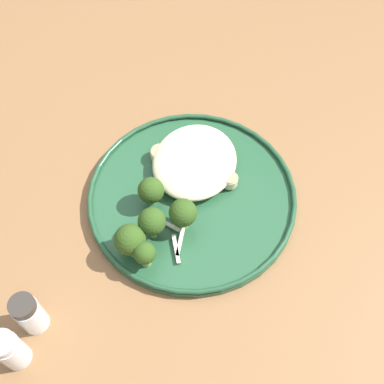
{
  "coord_description": "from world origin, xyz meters",
  "views": [
    {
      "loc": [
        -0.34,
        -0.14,
        1.34
      ],
      "look_at": [
        -0.01,
        -0.02,
        0.76
      ],
      "focal_mm": 46.15,
      "sensor_mm": 36.0,
      "label": 1
    }
  ],
  "objects_px": {
    "seared_scallop_on_noodles": "(205,161)",
    "seared_scallop_tilted_round": "(161,154)",
    "pepper_shaker": "(29,314)",
    "seared_scallop_right_edge": "(230,180)",
    "broccoli_floret_rear_charred": "(148,255)",
    "salt_shaker": "(10,350)",
    "broccoli_floret_beside_noodles": "(152,222)",
    "seared_scallop_large_seared": "(173,161)",
    "broccoli_floret_split_head": "(183,213)",
    "broccoli_floret_front_edge": "(130,240)",
    "broccoli_floret_small_sprig": "(151,191)",
    "dinner_plate": "(192,196)"
  },
  "relations": [
    {
      "from": "seared_scallop_on_noodles",
      "to": "seared_scallop_tilted_round",
      "type": "bearing_deg",
      "value": 99.45
    },
    {
      "from": "pepper_shaker",
      "to": "seared_scallop_right_edge",
      "type": "bearing_deg",
      "value": -32.33
    },
    {
      "from": "seared_scallop_on_noodles",
      "to": "pepper_shaker",
      "type": "bearing_deg",
      "value": 156.67
    },
    {
      "from": "broccoli_floret_rear_charred",
      "to": "salt_shaker",
      "type": "relative_size",
      "value": 0.68
    },
    {
      "from": "seared_scallop_tilted_round",
      "to": "broccoli_floret_beside_noodles",
      "type": "height_order",
      "value": "broccoli_floret_beside_noodles"
    },
    {
      "from": "seared_scallop_on_noodles",
      "to": "seared_scallop_right_edge",
      "type": "xyz_separation_m",
      "value": [
        -0.02,
        -0.04,
        0.0
      ]
    },
    {
      "from": "seared_scallop_large_seared",
      "to": "broccoli_floret_split_head",
      "type": "height_order",
      "value": "broccoli_floret_split_head"
    },
    {
      "from": "seared_scallop_tilted_round",
      "to": "broccoli_floret_front_edge",
      "type": "distance_m",
      "value": 0.15
    },
    {
      "from": "seared_scallop_on_noodles",
      "to": "broccoli_floret_small_sprig",
      "type": "xyz_separation_m",
      "value": [
        -0.08,
        0.05,
        0.02
      ]
    },
    {
      "from": "seared_scallop_right_edge",
      "to": "broccoli_floret_rear_charred",
      "type": "height_order",
      "value": "broccoli_floret_rear_charred"
    },
    {
      "from": "seared_scallop_large_seared",
      "to": "broccoli_floret_small_sprig",
      "type": "xyz_separation_m",
      "value": [
        -0.07,
        0.01,
        0.02
      ]
    },
    {
      "from": "seared_scallop_large_seared",
      "to": "seared_scallop_tilted_round",
      "type": "height_order",
      "value": "seared_scallop_large_seared"
    },
    {
      "from": "broccoli_floret_front_edge",
      "to": "salt_shaker",
      "type": "height_order",
      "value": "salt_shaker"
    },
    {
      "from": "broccoli_floret_beside_noodles",
      "to": "broccoli_floret_rear_charred",
      "type": "distance_m",
      "value": 0.04
    },
    {
      "from": "seared_scallop_on_noodles",
      "to": "broccoli_floret_rear_charred",
      "type": "distance_m",
      "value": 0.17
    },
    {
      "from": "broccoli_floret_beside_noodles",
      "to": "broccoli_floret_small_sprig",
      "type": "relative_size",
      "value": 1.14
    },
    {
      "from": "seared_scallop_large_seared",
      "to": "broccoli_floret_rear_charred",
      "type": "distance_m",
      "value": 0.16
    },
    {
      "from": "broccoli_floret_split_head",
      "to": "broccoli_floret_rear_charred",
      "type": "relative_size",
      "value": 1.17
    },
    {
      "from": "dinner_plate",
      "to": "seared_scallop_tilted_round",
      "type": "distance_m",
      "value": 0.08
    },
    {
      "from": "salt_shaker",
      "to": "broccoli_floret_split_head",
      "type": "bearing_deg",
      "value": -29.42
    },
    {
      "from": "broccoli_floret_rear_charred",
      "to": "pepper_shaker",
      "type": "bearing_deg",
      "value": 137.25
    },
    {
      "from": "broccoli_floret_small_sprig",
      "to": "pepper_shaker",
      "type": "relative_size",
      "value": 0.73
    },
    {
      "from": "broccoli_floret_front_edge",
      "to": "salt_shaker",
      "type": "relative_size",
      "value": 0.77
    },
    {
      "from": "broccoli_floret_small_sprig",
      "to": "broccoli_floret_rear_charred",
      "type": "bearing_deg",
      "value": -160.77
    },
    {
      "from": "broccoli_floret_front_edge",
      "to": "broccoli_floret_rear_charred",
      "type": "bearing_deg",
      "value": -111.01
    },
    {
      "from": "broccoli_floret_small_sprig",
      "to": "dinner_plate",
      "type": "bearing_deg",
      "value": -59.95
    },
    {
      "from": "broccoli_floret_split_head",
      "to": "salt_shaker",
      "type": "height_order",
      "value": "salt_shaker"
    },
    {
      "from": "seared_scallop_tilted_round",
      "to": "broccoli_floret_front_edge",
      "type": "height_order",
      "value": "broccoli_floret_front_edge"
    },
    {
      "from": "seared_scallop_right_edge",
      "to": "broccoli_floret_beside_noodles",
      "type": "height_order",
      "value": "broccoli_floret_beside_noodles"
    },
    {
      "from": "broccoli_floret_small_sprig",
      "to": "broccoli_floret_rear_charred",
      "type": "distance_m",
      "value": 0.09
    },
    {
      "from": "seared_scallop_on_noodles",
      "to": "broccoli_floret_front_edge",
      "type": "bearing_deg",
      "value": 163.91
    },
    {
      "from": "broccoli_floret_front_edge",
      "to": "broccoli_floret_split_head",
      "type": "relative_size",
      "value": 0.97
    },
    {
      "from": "seared_scallop_on_noodles",
      "to": "seared_scallop_tilted_round",
      "type": "relative_size",
      "value": 1.09
    },
    {
      "from": "broccoli_floret_front_edge",
      "to": "broccoli_floret_rear_charred",
      "type": "xyz_separation_m",
      "value": [
        -0.01,
        -0.03,
        -0.0
      ]
    },
    {
      "from": "broccoli_floret_small_sprig",
      "to": "broccoli_floret_rear_charred",
      "type": "height_order",
      "value": "broccoli_floret_small_sprig"
    },
    {
      "from": "broccoli_floret_small_sprig",
      "to": "salt_shaker",
      "type": "xyz_separation_m",
      "value": [
        -0.24,
        0.07,
        -0.01
      ]
    },
    {
      "from": "broccoli_floret_front_edge",
      "to": "broccoli_floret_split_head",
      "type": "height_order",
      "value": "broccoli_floret_split_head"
    },
    {
      "from": "dinner_plate",
      "to": "salt_shaker",
      "type": "bearing_deg",
      "value": 155.84
    },
    {
      "from": "broccoli_floret_split_head",
      "to": "salt_shaker",
      "type": "bearing_deg",
      "value": 150.58
    },
    {
      "from": "seared_scallop_on_noodles",
      "to": "seared_scallop_large_seared",
      "type": "relative_size",
      "value": 0.98
    },
    {
      "from": "broccoli_floret_beside_noodles",
      "to": "pepper_shaker",
      "type": "xyz_separation_m",
      "value": [
        -0.15,
        0.09,
        -0.01
      ]
    },
    {
      "from": "seared_scallop_on_noodles",
      "to": "broccoli_floret_front_edge",
      "type": "relative_size",
      "value": 0.62
    },
    {
      "from": "seared_scallop_right_edge",
      "to": "seared_scallop_tilted_round",
      "type": "relative_size",
      "value": 0.75
    },
    {
      "from": "seared_scallop_right_edge",
      "to": "seared_scallop_tilted_round",
      "type": "distance_m",
      "value": 0.11
    },
    {
      "from": "seared_scallop_large_seared",
      "to": "pepper_shaker",
      "type": "xyz_separation_m",
      "value": [
        -0.27,
        0.08,
        0.01
      ]
    },
    {
      "from": "broccoli_floret_front_edge",
      "to": "pepper_shaker",
      "type": "height_order",
      "value": "pepper_shaker"
    },
    {
      "from": "broccoli_floret_split_head",
      "to": "broccoli_floret_rear_charred",
      "type": "distance_m",
      "value": 0.07
    },
    {
      "from": "broccoli_floret_split_head",
      "to": "seared_scallop_tilted_round",
      "type": "bearing_deg",
      "value": 36.04
    },
    {
      "from": "broccoli_floret_small_sprig",
      "to": "salt_shaker",
      "type": "height_order",
      "value": "salt_shaker"
    },
    {
      "from": "broccoli_floret_beside_noodles",
      "to": "broccoli_floret_small_sprig",
      "type": "distance_m",
      "value": 0.05
    }
  ]
}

